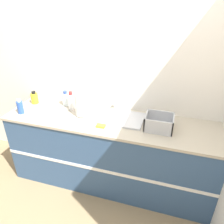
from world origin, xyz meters
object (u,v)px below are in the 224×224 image
object	(u,v)px
bottle_clear	(66,99)
bottle_blue	(20,107)
bottle_yellow	(35,98)
bottle_white_spray	(71,101)
paper_towel_roll	(81,105)
dish_rack	(159,124)
sink	(119,117)

from	to	relation	value
bottle_clear	bottle_blue	size ratio (longest dim) A/B	1.05
bottle_clear	bottle_yellow	world-z (taller)	bottle_clear
bottle_white_spray	bottle_blue	world-z (taller)	bottle_white_spray
paper_towel_roll	bottle_clear	xyz separation A→B (m)	(-0.29, 0.19, -0.05)
bottle_yellow	paper_towel_roll	bearing A→B (deg)	-10.57
bottle_clear	bottle_white_spray	distance (m)	0.14
dish_rack	bottle_yellow	size ratio (longest dim) A/B	1.78
bottle_clear	bottle_blue	world-z (taller)	bottle_clear
sink	dish_rack	world-z (taller)	sink
paper_towel_roll	bottle_clear	distance (m)	0.35
paper_towel_roll	bottle_yellow	size ratio (longest dim) A/B	1.67
paper_towel_roll	bottle_yellow	bearing A→B (deg)	169.43
bottle_white_spray	bottle_yellow	bearing A→B (deg)	178.42
sink	bottle_white_spray	xyz separation A→B (m)	(-0.61, 0.06, 0.08)
dish_rack	bottle_yellow	xyz separation A→B (m)	(-1.58, 0.16, 0.01)
dish_rack	bottle_yellow	bearing A→B (deg)	174.34
dish_rack	bottle_white_spray	size ratio (longest dim) A/B	1.25
bottle_clear	bottle_white_spray	xyz separation A→B (m)	(0.12, -0.08, 0.02)
paper_towel_roll	bottle_yellow	world-z (taller)	paper_towel_roll
bottle_blue	bottle_white_spray	bearing A→B (deg)	27.44
bottle_clear	bottle_white_spray	world-z (taller)	bottle_white_spray
bottle_white_spray	bottle_blue	distance (m)	0.58
sink	bottle_white_spray	size ratio (longest dim) A/B	2.42
sink	bottle_blue	bearing A→B (deg)	-169.22
dish_rack	bottle_clear	distance (m)	1.19
sink	bottle_clear	size ratio (longest dim) A/B	2.90
paper_towel_roll	sink	bearing A→B (deg)	8.02
dish_rack	bottle_yellow	distance (m)	1.59
paper_towel_roll	bottle_blue	world-z (taller)	paper_towel_roll
sink	bottle_yellow	distance (m)	1.13
dish_rack	bottle_blue	size ratio (longest dim) A/B	1.57
bottle_clear	bottle_blue	bearing A→B (deg)	-139.13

